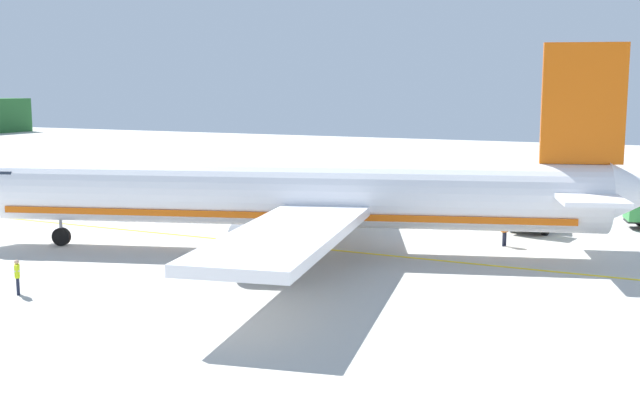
{
  "coord_description": "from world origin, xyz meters",
  "views": [
    {
      "loc": [
        -17.19,
        -4.21,
        9.59
      ],
      "look_at": [
        22.34,
        14.46,
        3.0
      ],
      "focal_mm": 43.8,
      "sensor_mm": 36.0,
      "label": 1
    }
  ],
  "objects_px": {
    "crew_marshaller": "(505,229)",
    "service_truck_fuel": "(534,214)",
    "airliner_foreground": "(292,195)",
    "crew_loader_left": "(17,274)"
  },
  "relations": [
    {
      "from": "crew_marshaller",
      "to": "service_truck_fuel",
      "type": "bearing_deg",
      "value": -7.35
    },
    {
      "from": "airliner_foreground",
      "to": "crew_marshaller",
      "type": "height_order",
      "value": "airliner_foreground"
    },
    {
      "from": "crew_loader_left",
      "to": "service_truck_fuel",
      "type": "bearing_deg",
      "value": -35.43
    },
    {
      "from": "service_truck_fuel",
      "to": "crew_loader_left",
      "type": "bearing_deg",
      "value": 144.57
    },
    {
      "from": "airliner_foreground",
      "to": "service_truck_fuel",
      "type": "xyz_separation_m",
      "value": [
        12.64,
        -11.47,
        -2.22
      ]
    },
    {
      "from": "service_truck_fuel",
      "to": "crew_marshaller",
      "type": "distance_m",
      "value": 5.62
    },
    {
      "from": "airliner_foreground",
      "to": "service_truck_fuel",
      "type": "relative_size",
      "value": 5.95
    },
    {
      "from": "airliner_foreground",
      "to": "crew_marshaller",
      "type": "bearing_deg",
      "value": -56.68
    },
    {
      "from": "airliner_foreground",
      "to": "crew_loader_left",
      "type": "height_order",
      "value": "airliner_foreground"
    },
    {
      "from": "airliner_foreground",
      "to": "crew_loader_left",
      "type": "distance_m",
      "value": 15.7
    }
  ]
}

